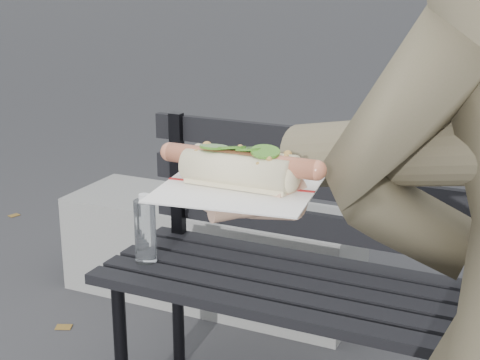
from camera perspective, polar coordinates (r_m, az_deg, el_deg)
The scene contains 3 objects.
park_bench at distance 2.08m, azimuth 9.45°, elevation -6.75°, with size 1.50×0.44×0.88m.
concrete_block at distance 3.00m, azimuth -2.23°, elevation -5.54°, with size 1.20×0.40×0.40m, color slate.
held_hotdog at distance 0.91m, azimuth 12.74°, elevation 1.68°, with size 0.62×0.32×0.20m.
Camera 1 is at (0.41, -0.87, 1.35)m, focal length 55.00 mm.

